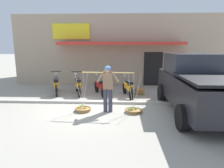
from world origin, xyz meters
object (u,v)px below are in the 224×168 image
Objects in this scene: wooden_crate at (140,91)px; parked_truck at (197,84)px; fruit_basket_right_side at (133,110)px; motorcycle_nearest_shop at (56,85)px; motorcycle_third_in_row at (100,86)px; fruit_vendor at (108,86)px; motorcycle_second_in_row at (78,85)px; fruit_basket_left_side at (83,109)px; motorcycle_end_of_row at (128,87)px.

parked_truck is at bearing -54.67° from wooden_crate.
fruit_basket_right_side is 4.57m from motorcycle_nearest_shop.
motorcycle_third_in_row is 3.91× the size of wooden_crate.
fruit_basket_right_side is 2.46m from parked_truck.
motorcycle_second_in_row is at bearing 123.15° from fruit_vendor.
parked_truck is (3.73, -2.26, 0.58)m from motorcycle_third_in_row.
fruit_basket_left_side is 0.84× the size of motorcycle_third_in_row.
parked_truck reaches higher than motorcycle_third_in_row.
parked_truck reaches higher than fruit_basket_right_side.
parked_truck is (4.13, 0.09, 0.95)m from fruit_basket_left_side.
motorcycle_nearest_shop is 3.60m from motorcycle_end_of_row.
motorcycle_second_in_row is 1.13m from motorcycle_third_in_row.
fruit_vendor is 3.85m from motorcycle_nearest_shop.
wooden_crate is at bearing 40.13° from motorcycle_end_of_row.
fruit_basket_right_side is 2.22m from motorcycle_end_of_row.
fruit_basket_left_side is (-0.94, 0.04, -0.90)m from fruit_vendor.
fruit_basket_right_side is at bearing -175.95° from parked_truck.
motorcycle_end_of_row is (0.80, 2.15, -0.53)m from fruit_vendor.
fruit_vendor is at bearing -110.47° from motorcycle_end_of_row.
fruit_basket_right_side is (1.87, -0.07, -0.00)m from fruit_basket_left_side.
wooden_crate is (-1.79, 2.52, -0.87)m from parked_truck.
motorcycle_third_in_row is at bearing 80.49° from fruit_basket_left_side.
fruit_vendor is at bearing -77.16° from motorcycle_third_in_row.
fruit_basket_left_side reaches higher than wooden_crate.
fruit_basket_left_side reaches higher than motorcycle_second_in_row.
parked_truck reaches higher than fruit_vendor.
motorcycle_third_in_row is (-0.54, 2.39, -0.53)m from fruit_vendor.
motorcycle_nearest_shop is (-2.77, 2.62, -0.53)m from fruit_vendor.
fruit_basket_right_side is 0.83× the size of motorcycle_second_in_row.
fruit_basket_left_side is 0.31× the size of parked_truck.
fruit_basket_right_side is 3.68m from motorcycle_second_in_row.
fruit_basket_left_side is 2.64m from motorcycle_second_in_row.
fruit_vendor reaches higher than fruit_basket_right_side.
parked_truck reaches higher than motorcycle_nearest_shop.
fruit_basket_right_side is at bearing -2.18° from fruit_basket_left_side.
motorcycle_end_of_row is 3.18m from parked_truck.
parked_truck is at bearing 2.30° from fruit_vendor.
fruit_basket_right_side is at bearing -99.89° from wooden_crate.
motorcycle_second_in_row is at bearing 135.18° from fruit_basket_right_side.
motorcycle_nearest_shop is at bearing 173.99° from motorcycle_third_in_row.
fruit_basket_right_side reaches higher than wooden_crate.
motorcycle_nearest_shop and motorcycle_third_in_row have the same top height.
parked_truck is at bearing -40.22° from motorcycle_end_of_row.
fruit_basket_right_side reaches higher than motorcycle_nearest_shop.
motorcycle_third_in_row is 4.40m from parked_truck.
wooden_crate is at bearing 125.33° from parked_truck.
fruit_vendor is 1.06× the size of motorcycle_nearest_shop.
fruit_basket_left_side reaches higher than motorcycle_third_in_row.
fruit_basket_left_side is at bearing -99.51° from motorcycle_third_in_row.
fruit_vendor is 2.50m from motorcycle_third_in_row.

